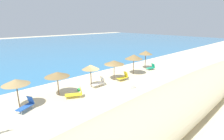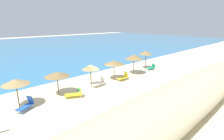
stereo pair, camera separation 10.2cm
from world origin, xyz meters
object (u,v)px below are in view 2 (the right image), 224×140
(beach_umbrella_0, at_px, (16,82))
(lounge_chair_4, at_px, (75,94))
(beach_umbrella_5, at_px, (146,53))
(beach_umbrella_3, at_px, (114,62))
(beach_umbrella_4, at_px, (134,57))
(lounge_chair_0, at_px, (151,67))
(lounge_chair_3, at_px, (26,105))
(beach_ball, at_px, (79,89))
(beach_umbrella_1, at_px, (57,74))
(beach_umbrella_2, at_px, (91,67))
(lounge_chair_1, at_px, (123,77))
(cooler_box, at_px, (132,86))
(lounge_chair_2, at_px, (99,83))

(beach_umbrella_0, relative_size, lounge_chair_4, 1.46)
(beach_umbrella_5, height_order, lounge_chair_4, beach_umbrella_5)
(beach_umbrella_3, bearing_deg, beach_umbrella_4, -0.98)
(lounge_chair_0, height_order, lounge_chair_3, lounge_chair_3)
(beach_umbrella_3, xyz_separation_m, lounge_chair_4, (-6.45, -1.32, -1.85))
(beach_umbrella_4, xyz_separation_m, beach_ball, (-9.03, -0.10, -2.29))
(beach_umbrella_4, xyz_separation_m, lounge_chair_3, (-14.38, -0.64, -2.00))
(beach_umbrella_0, distance_m, beach_umbrella_4, 14.71)
(beach_umbrella_1, relative_size, beach_ball, 7.02)
(beach_umbrella_1, height_order, beach_umbrella_2, beach_umbrella_2)
(lounge_chair_1, height_order, lounge_chair_3, lounge_chair_3)
(beach_umbrella_1, height_order, beach_umbrella_3, beach_umbrella_3)
(beach_umbrella_2, distance_m, lounge_chair_1, 4.73)
(beach_umbrella_5, relative_size, lounge_chair_0, 1.99)
(beach_umbrella_0, relative_size, cooler_box, 4.42)
(lounge_chair_4, xyz_separation_m, cooler_box, (5.83, -2.17, -0.18))
(beach_umbrella_2, bearing_deg, beach_umbrella_0, 178.38)
(beach_umbrella_1, bearing_deg, lounge_chair_3, -162.23)
(beach_umbrella_2, relative_size, beach_ball, 7.51)
(beach_umbrella_2, xyz_separation_m, beach_umbrella_4, (7.30, -0.03, 0.17))
(beach_umbrella_4, distance_m, lounge_chair_2, 6.89)
(beach_umbrella_2, xyz_separation_m, lounge_chair_1, (4.25, -0.97, -1.83))
(cooler_box, bearing_deg, beach_umbrella_0, 160.57)
(beach_umbrella_3, bearing_deg, lounge_chair_2, -168.99)
(beach_umbrella_1, height_order, lounge_chair_0, beach_umbrella_1)
(beach_umbrella_1, distance_m, lounge_chair_4, 2.60)
(lounge_chair_2, distance_m, cooler_box, 3.70)
(lounge_chair_1, bearing_deg, beach_umbrella_4, -67.34)
(lounge_chair_2, bearing_deg, beach_umbrella_1, 76.49)
(beach_umbrella_0, height_order, beach_umbrella_2, beach_umbrella_2)
(lounge_chair_2, bearing_deg, cooler_box, -144.17)
(beach_umbrella_3, distance_m, lounge_chair_4, 6.84)
(beach_umbrella_5, bearing_deg, beach_umbrella_1, -179.32)
(beach_umbrella_1, distance_m, lounge_chair_2, 4.87)
(beach_ball, bearing_deg, lounge_chair_3, -174.26)
(beach_umbrella_1, xyz_separation_m, beach_umbrella_3, (7.34, -0.37, 0.09))
(beach_umbrella_0, xyz_separation_m, beach_umbrella_4, (14.71, -0.24, 0.14))
(beach_umbrella_4, height_order, lounge_chair_4, beach_umbrella_4)
(lounge_chair_0, distance_m, lounge_chair_3, 18.10)
(beach_umbrella_1, height_order, lounge_chair_1, beach_umbrella_1)
(beach_umbrella_0, relative_size, lounge_chair_3, 1.61)
(beach_ball, bearing_deg, beach_umbrella_0, 176.55)
(beach_umbrella_0, distance_m, beach_umbrella_1, 3.69)
(beach_umbrella_1, xyz_separation_m, beach_umbrella_2, (3.73, -0.40, 0.13))
(beach_ball, distance_m, cooler_box, 5.77)
(lounge_chair_0, bearing_deg, beach_umbrella_4, 97.65)
(beach_umbrella_5, bearing_deg, beach_umbrella_4, -170.36)
(lounge_chair_2, distance_m, beach_ball, 2.51)
(cooler_box, bearing_deg, beach_umbrella_5, 27.04)
(lounge_chair_3, distance_m, beach_ball, 5.38)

